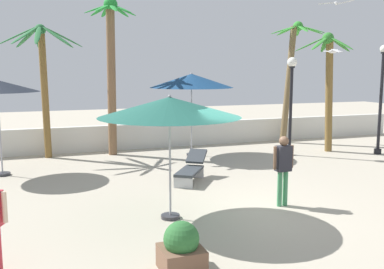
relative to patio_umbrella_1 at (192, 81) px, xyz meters
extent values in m
plane|color=#B2A893|center=(-1.30, -6.83, -2.88)|extent=(56.00, 56.00, 0.00)
cube|color=silver|center=(-1.30, 2.21, -2.37)|extent=(25.20, 0.30, 1.04)
cylinder|color=#333338|center=(-6.73, -1.04, -2.84)|extent=(0.47, 0.47, 0.08)
cylinder|color=#A5A5AD|center=(-6.73, -1.04, -1.54)|extent=(0.05, 0.05, 2.68)
cylinder|color=#333338|center=(0.00, 0.00, -2.84)|extent=(0.39, 0.39, 0.08)
cylinder|color=#A5A5AD|center=(0.00, 0.00, -1.54)|extent=(0.05, 0.05, 2.68)
cone|color=navy|center=(0.00, 0.00, 0.01)|extent=(3.19, 3.19, 0.52)
sphere|color=#99999E|center=(0.00, 0.00, 0.27)|extent=(0.08, 0.08, 0.08)
cylinder|color=#333338|center=(-2.92, -6.72, -2.84)|extent=(0.43, 0.43, 0.08)
cylinder|color=#A5A5AD|center=(-2.92, -6.72, -1.71)|extent=(0.05, 0.05, 2.34)
cone|color=#1E594C|center=(-2.92, -6.72, -0.37)|extent=(3.14, 3.14, 0.44)
sphere|color=#99999E|center=(-2.92, -6.72, -0.15)|extent=(0.08, 0.08, 0.08)
cylinder|color=brown|center=(-2.83, 1.25, -0.02)|extent=(0.37, 0.33, 5.73)
sphere|color=#248C34|center=(-2.79, 1.25, 2.85)|extent=(0.52, 0.52, 0.52)
ellipsoid|color=#248C34|center=(-2.27, 1.31, 2.67)|extent=(1.01, 0.31, 0.43)
ellipsoid|color=#248C34|center=(-2.37, 1.56, 2.67)|extent=(0.91, 0.76, 0.43)
ellipsoid|color=#248C34|center=(-2.88, 1.76, 2.67)|extent=(0.37, 1.01, 0.43)
ellipsoid|color=#248C34|center=(-3.13, 1.64, 2.67)|extent=(0.80, 0.88, 0.43)
ellipsoid|color=#248C34|center=(-3.31, 1.21, 2.67)|extent=(1.00, 0.27, 0.43)
ellipsoid|color=#248C34|center=(-3.14, 0.87, 2.67)|extent=(0.82, 0.86, 0.43)
ellipsoid|color=#248C34|center=(-2.77, 0.73, 2.67)|extent=(0.23, 1.00, 0.43)
ellipsoid|color=#248C34|center=(-2.47, 0.84, 2.67)|extent=(0.76, 0.91, 0.43)
cylinder|color=brown|center=(5.49, -1.04, -0.62)|extent=(0.45, 0.29, 4.53)
sphere|color=#2E792A|center=(5.33, -1.04, 1.64)|extent=(0.46, 0.46, 0.46)
ellipsoid|color=#2E792A|center=(5.98, -0.92, 1.43)|extent=(1.25, 0.42, 0.61)
ellipsoid|color=#2E792A|center=(5.62, -0.45, 1.43)|extent=(0.72, 1.20, 0.61)
ellipsoid|color=#2E792A|center=(4.82, -0.62, 1.43)|extent=(1.08, 0.94, 0.61)
ellipsoid|color=#2E792A|center=(4.73, -1.34, 1.43)|extent=(1.19, 0.73, 0.61)
ellipsoid|color=#2E792A|center=(5.44, -1.70, 1.43)|extent=(0.40, 1.25, 0.61)
cylinder|color=brown|center=(-5.28, 1.46, -0.51)|extent=(0.31, 0.26, 4.75)
sphere|color=#276836|center=(-5.34, 1.46, 1.86)|extent=(0.41, 0.41, 0.41)
ellipsoid|color=#276836|center=(-4.54, 1.50, 1.63)|extent=(1.46, 0.27, 0.78)
ellipsoid|color=#276836|center=(-4.69, 1.92, 1.63)|extent=(1.30, 1.00, 0.78)
ellipsoid|color=#276836|center=(-5.36, 2.26, 1.63)|extent=(0.25, 1.46, 0.78)
ellipsoid|color=#276836|center=(-5.80, 2.11, 1.63)|extent=(1.00, 1.30, 0.78)
ellipsoid|color=#276836|center=(-6.13, 1.35, 1.63)|extent=(1.46, 0.40, 0.78)
ellipsoid|color=#276836|center=(-5.86, 0.86, 1.63)|extent=(1.10, 1.23, 0.78)
ellipsoid|color=#276836|center=(-5.44, 0.67, 1.63)|extent=(0.38, 1.46, 0.78)
ellipsoid|color=#276836|center=(-4.83, 0.85, 1.63)|extent=(1.08, 1.25, 0.78)
cylinder|color=brown|center=(5.18, 1.51, -0.27)|extent=(0.69, 0.28, 5.22)
sphere|color=#318D2E|center=(5.59, 1.51, 2.33)|extent=(0.45, 0.45, 0.45)
ellipsoid|color=#318D2E|center=(6.20, 1.38, 2.18)|extent=(1.21, 0.43, 0.42)
ellipsoid|color=#318D2E|center=(5.91, 2.03, 2.18)|extent=(0.79, 1.13, 0.42)
ellipsoid|color=#318D2E|center=(5.38, 2.08, 2.18)|extent=(0.61, 1.19, 0.42)
ellipsoid|color=#318D2E|center=(5.02, 1.73, 2.18)|extent=(1.19, 0.63, 0.42)
ellipsoid|color=#318D2E|center=(5.01, 1.31, 2.18)|extent=(1.20, 0.57, 0.42)
ellipsoid|color=#318D2E|center=(5.46, 0.90, 2.18)|extent=(0.46, 1.21, 0.42)
ellipsoid|color=#318D2E|center=(5.98, 1.03, 2.18)|extent=(0.91, 1.05, 0.42)
cylinder|color=black|center=(3.64, -1.20, -2.78)|extent=(0.28, 0.28, 0.20)
cylinder|color=black|center=(3.64, -1.20, -1.18)|extent=(0.12, 0.12, 3.40)
cylinder|color=black|center=(3.64, -1.20, 0.52)|extent=(0.22, 0.22, 0.06)
sphere|color=white|center=(3.64, -1.20, 0.70)|extent=(0.38, 0.38, 0.38)
cylinder|color=black|center=(7.05, -2.20, -2.78)|extent=(0.28, 0.28, 0.20)
cylinder|color=black|center=(7.05, -2.20, -0.91)|extent=(0.12, 0.12, 3.94)
cylinder|color=black|center=(7.05, -2.20, 1.06)|extent=(0.22, 0.22, 0.06)
sphere|color=white|center=(7.05, -2.20, 1.21)|extent=(0.30, 0.30, 0.30)
cube|color=#B7B7BC|center=(-1.84, -4.44, -2.71)|extent=(0.47, 0.35, 0.35)
cube|color=#B7B7BC|center=(-1.10, -3.38, -2.71)|extent=(0.47, 0.35, 0.35)
cube|color=#33383D|center=(-1.47, -3.91, -2.53)|extent=(1.25, 1.46, 0.08)
cube|color=#33383D|center=(-0.99, -3.21, -2.25)|extent=(0.80, 0.82, 0.37)
cylinder|color=beige|center=(-6.22, -8.39, -1.76)|extent=(0.08, 0.08, 0.52)
cylinder|color=#3F8C59|center=(0.02, -6.77, -2.45)|extent=(0.12, 0.12, 0.88)
cylinder|color=#3F8C59|center=(-0.14, -6.78, -2.45)|extent=(0.12, 0.12, 0.88)
cube|color=#26262D|center=(-0.06, -6.77, -1.70)|extent=(0.37, 0.26, 0.62)
sphere|color=brown|center=(-0.06, -6.77, -1.27)|extent=(0.24, 0.24, 0.24)
cylinder|color=brown|center=(0.18, -6.76, -1.67)|extent=(0.08, 0.08, 0.56)
cylinder|color=brown|center=(-0.30, -6.78, -1.67)|extent=(0.08, 0.08, 0.56)
ellipsoid|color=white|center=(4.26, -2.78, 1.05)|extent=(0.34, 0.17, 0.12)
sphere|color=white|center=(4.42, -2.80, 1.08)|extent=(0.10, 0.10, 0.10)
cube|color=silver|center=(4.31, -2.48, 1.07)|extent=(0.24, 0.61, 0.07)
cube|color=silver|center=(4.21, -3.07, 1.07)|extent=(0.24, 0.60, 0.14)
ellipsoid|color=white|center=(5.36, -1.40, 2.93)|extent=(0.31, 0.31, 0.12)
sphere|color=white|center=(5.48, -1.28, 2.96)|extent=(0.10, 0.10, 0.10)
cube|color=silver|center=(5.13, -1.16, 2.95)|extent=(0.56, 0.58, 0.04)
cube|color=silver|center=(5.59, -1.64, 2.95)|extent=(0.56, 0.57, 0.14)
cube|color=brown|center=(-3.51, -9.28, -2.68)|extent=(0.70, 0.70, 0.40)
sphere|color=#2D6B33|center=(-3.51, -9.28, -2.33)|extent=(0.60, 0.60, 0.60)
camera|label=1|loc=(-5.69, -15.88, 0.44)|focal=41.29mm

